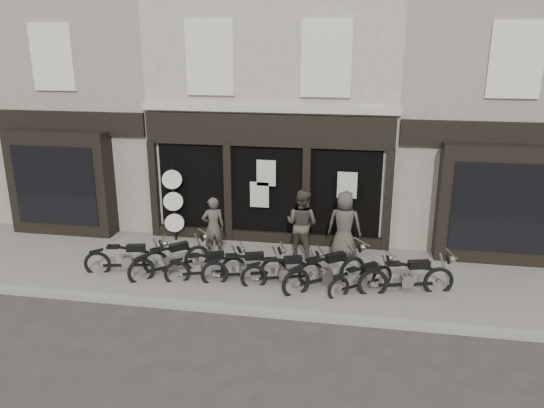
% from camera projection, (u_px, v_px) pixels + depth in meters
% --- Properties ---
extents(ground_plane, '(90.00, 90.00, 0.00)m').
position_uv_depth(ground_plane, '(245.00, 288.00, 13.12)').
color(ground_plane, '#2D2B28').
rests_on(ground_plane, ground).
extents(pavement, '(30.00, 4.20, 0.12)m').
position_uv_depth(pavement, '(253.00, 271.00, 13.95)').
color(pavement, '#67615A').
rests_on(pavement, ground_plane).
extents(kerb, '(30.00, 0.25, 0.13)m').
position_uv_depth(kerb, '(233.00, 310.00, 11.92)').
color(kerb, gray).
rests_on(kerb, ground_plane).
extents(central_building, '(7.30, 6.22, 8.34)m').
position_uv_depth(central_building, '(284.00, 97.00, 17.51)').
color(central_building, '#BFB4A4').
rests_on(central_building, ground).
extents(neighbour_left, '(5.60, 6.73, 8.34)m').
position_uv_depth(neighbour_left, '(105.00, 95.00, 18.54)').
color(neighbour_left, gray).
rests_on(neighbour_left, ground).
extents(neighbour_right, '(5.60, 6.73, 8.34)m').
position_uv_depth(neighbour_right, '(486.00, 102.00, 16.40)').
color(neighbour_right, gray).
rests_on(neighbour_right, ground).
extents(motorcycle_0, '(2.16, 0.80, 1.05)m').
position_uv_depth(motorcycle_0, '(128.00, 261.00, 13.67)').
color(motorcycle_0, black).
rests_on(motorcycle_0, ground).
extents(motorcycle_1, '(1.79, 1.73, 1.07)m').
position_uv_depth(motorcycle_1, '(171.00, 262.00, 13.60)').
color(motorcycle_1, black).
rests_on(motorcycle_1, ground).
extents(motorcycle_2, '(1.96, 1.03, 0.99)m').
position_uv_depth(motorcycle_2, '(207.00, 268.00, 13.28)').
color(motorcycle_2, black).
rests_on(motorcycle_2, ground).
extents(motorcycle_3, '(2.08, 0.96, 1.03)m').
position_uv_depth(motorcycle_3, '(245.00, 270.00, 13.17)').
color(motorcycle_3, black).
rests_on(motorcycle_3, ground).
extents(motorcycle_4, '(2.01, 0.94, 1.00)m').
position_uv_depth(motorcycle_4, '(284.00, 273.00, 13.00)').
color(motorcycle_4, black).
rests_on(motorcycle_4, ground).
extents(motorcycle_5, '(2.02, 1.66, 1.13)m').
position_uv_depth(motorcycle_5, '(326.00, 274.00, 12.83)').
color(motorcycle_5, black).
rests_on(motorcycle_5, ground).
extents(motorcycle_6, '(1.60, 1.39, 0.92)m').
position_uv_depth(motorcycle_6, '(362.00, 280.00, 12.68)').
color(motorcycle_6, black).
rests_on(motorcycle_6, ground).
extents(motorcycle_7, '(2.28, 0.91, 1.12)m').
position_uv_depth(motorcycle_7, '(407.00, 280.00, 12.53)').
color(motorcycle_7, black).
rests_on(motorcycle_7, ground).
extents(man_left, '(0.73, 0.62, 1.70)m').
position_uv_depth(man_left, '(213.00, 227.00, 14.53)').
color(man_left, '#433F37').
rests_on(man_left, pavement).
extents(man_centre, '(1.14, 1.02, 1.92)m').
position_uv_depth(man_centre, '(302.00, 224.00, 14.43)').
color(man_centre, '#403C33').
rests_on(man_centre, pavement).
extents(man_right, '(0.95, 0.65, 1.88)m').
position_uv_depth(man_right, '(344.00, 225.00, 14.44)').
color(man_right, '#413C36').
rests_on(man_right, pavement).
extents(advert_sign_post, '(0.55, 0.37, 2.36)m').
position_uv_depth(advert_sign_post, '(174.00, 207.00, 15.66)').
color(advert_sign_post, black).
rests_on(advert_sign_post, ground).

